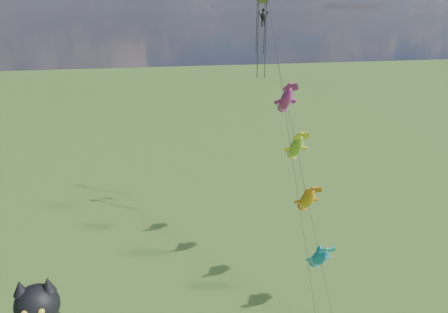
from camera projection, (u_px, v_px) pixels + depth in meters
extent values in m
ellipsoid|color=black|center=(37.00, 305.00, 18.84)|extent=(1.97, 1.80, 1.83)
cone|color=black|center=(20.00, 287.00, 18.42)|extent=(0.65, 0.65, 0.68)
cone|color=black|center=(48.00, 284.00, 18.64)|extent=(0.65, 0.65, 0.68)
sphere|color=gold|center=(41.00, 312.00, 18.09)|extent=(0.27, 0.27, 0.27)
cylinder|color=black|center=(305.00, 189.00, 33.08)|extent=(0.24, 15.83, 17.16)
ellipsoid|color=blue|center=(320.00, 257.00, 31.08)|extent=(0.95, 2.54, 2.63)
ellipsoid|color=yellow|center=(307.00, 199.00, 32.78)|extent=(0.95, 2.54, 2.63)
ellipsoid|color=green|center=(296.00, 147.00, 34.48)|extent=(0.95, 2.54, 2.63)
ellipsoid|color=#D8338B|center=(286.00, 100.00, 36.17)|extent=(0.95, 2.54, 2.63)
cylinder|color=black|center=(287.00, 121.00, 35.40)|extent=(0.19, 17.09, 25.89)
cube|color=green|center=(263.00, 0.00, 37.30)|extent=(1.03, 0.65, 0.58)
cylinder|color=black|center=(258.00, 41.00, 38.35)|extent=(0.08, 0.08, 6.85)
cylinder|color=black|center=(265.00, 41.00, 38.48)|extent=(0.08, 0.08, 6.85)
cylinder|color=black|center=(257.00, 8.00, 40.43)|extent=(0.08, 0.08, 8.82)
cylinder|color=black|center=(265.00, 8.00, 40.57)|extent=(0.08, 0.08, 8.82)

